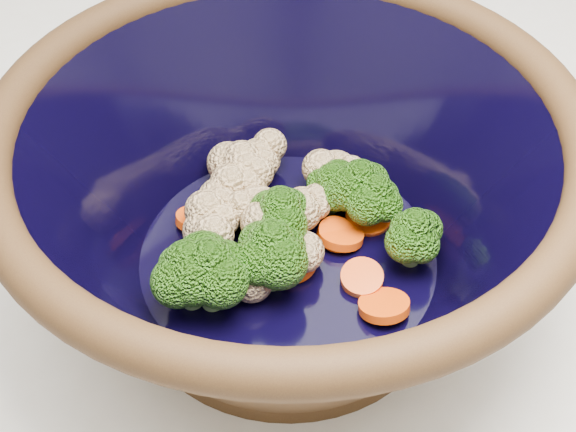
{
  "coord_description": "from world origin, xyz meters",
  "views": [
    {
      "loc": [
        -0.31,
        -0.31,
        1.33
      ],
      "look_at": [
        -0.09,
        -0.04,
        0.97
      ],
      "focal_mm": 50.0,
      "sensor_mm": 36.0,
      "label": 1
    }
  ],
  "objects": [
    {
      "name": "mixing_bowl",
      "position": [
        -0.09,
        -0.04,
        0.98
      ],
      "size": [
        0.43,
        0.43,
        0.15
      ],
      "rotation": [
        0.0,
        0.0,
        -0.34
      ],
      "color": "black",
      "rests_on": "counter"
    },
    {
      "name": "vegetable_pile",
      "position": [
        -0.09,
        -0.03,
        0.96
      ],
      "size": [
        0.17,
        0.19,
        0.06
      ],
      "color": "#608442",
      "rests_on": "mixing_bowl"
    }
  ]
}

